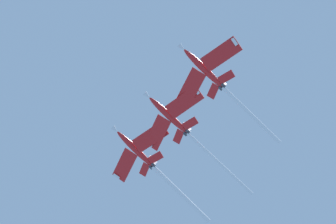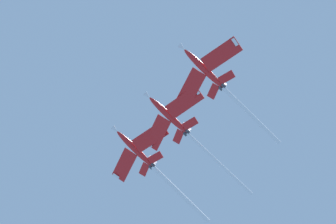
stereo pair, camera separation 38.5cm
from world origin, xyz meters
name	(u,v)px [view 1 (the left image)]	position (x,y,z in m)	size (l,w,h in m)	color
jet_inner_left	(215,80)	(22.82, 3.43, 124.70)	(27.33, 19.57, 15.16)	red
jet_centre	(179,125)	(27.02, 17.20, 124.35)	(29.79, 19.51, 15.97)	red
jet_inner_right	(149,163)	(31.07, 29.56, 124.00)	(28.59, 19.56, 15.38)	red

